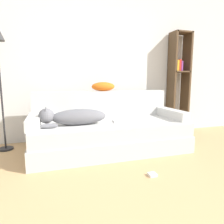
# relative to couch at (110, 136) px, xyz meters

# --- Properties ---
(wall_back) EXTENTS (7.50, 0.06, 2.70)m
(wall_back) POSITION_rel_couch_xyz_m (0.03, 0.77, 1.15)
(wall_back) COLOR silver
(wall_back) RESTS_ON ground_plane
(couch) EXTENTS (2.12, 0.93, 0.41)m
(couch) POSITION_rel_couch_xyz_m (0.00, 0.00, 0.00)
(couch) COLOR silver
(couch) RESTS_ON ground_plane
(couch_backrest) EXTENTS (2.08, 0.15, 0.41)m
(couch_backrest) POSITION_rel_couch_xyz_m (0.00, 0.39, 0.41)
(couch_backrest) COLOR silver
(couch_backrest) RESTS_ON couch
(couch_arm_left) EXTENTS (0.15, 0.74, 0.13)m
(couch_arm_left) POSITION_rel_couch_xyz_m (-0.99, -0.01, 0.27)
(couch_arm_left) COLOR silver
(couch_arm_left) RESTS_ON couch
(couch_arm_right) EXTENTS (0.15, 0.74, 0.13)m
(couch_arm_right) POSITION_rel_couch_xyz_m (0.99, -0.01, 0.27)
(couch_arm_right) COLOR silver
(couch_arm_right) RESTS_ON couch
(dog) EXTENTS (0.85, 0.26, 0.25)m
(dog) POSITION_rel_couch_xyz_m (-0.51, -0.07, 0.32)
(dog) COLOR slate
(dog) RESTS_ON couch
(laptop) EXTENTS (0.34, 0.27, 0.02)m
(laptop) POSITION_rel_couch_xyz_m (0.19, -0.07, 0.22)
(laptop) COLOR silver
(laptop) RESTS_ON couch
(throw_pillow) EXTENTS (0.37, 0.18, 0.14)m
(throw_pillow) POSITION_rel_couch_xyz_m (0.01, 0.40, 0.68)
(throw_pillow) COLOR orange
(throw_pillow) RESTS_ON couch_backrest
(bookshelf) EXTENTS (0.35, 0.26, 1.84)m
(bookshelf) POSITION_rel_couch_xyz_m (1.50, 0.59, 0.80)
(bookshelf) COLOR #4C3823
(bookshelf) RESTS_ON ground_plane
(power_adapter) EXTENTS (0.08, 0.08, 0.03)m
(power_adapter) POSITION_rel_couch_xyz_m (0.19, -0.89, -0.19)
(power_adapter) COLOR white
(power_adapter) RESTS_ON ground_plane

